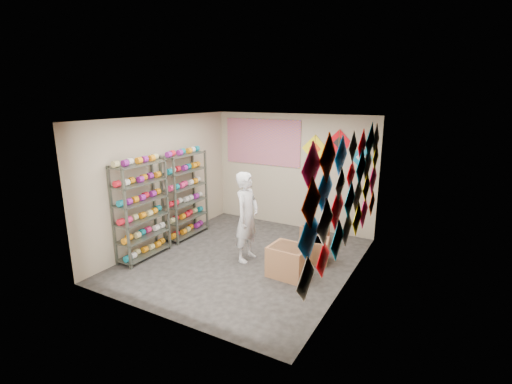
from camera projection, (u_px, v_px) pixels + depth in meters
The scene contains 12 objects.
ground at pixel (244, 259), 7.23m from camera, with size 4.50×4.50×0.00m, color black.
room_walls at pixel (243, 177), 6.82m from camera, with size 4.50×4.50×4.50m.
shelf_rack_front at pixel (142, 211), 7.11m from camera, with size 0.40×1.10×1.90m, color #4C5147.
shelf_rack_back at pixel (185, 195), 8.21m from camera, with size 0.40×1.10×1.90m, color #4C5147.
string_spools at pixel (165, 198), 7.64m from camera, with size 0.12×2.36×0.12m.
kite_wall_display at pixel (350, 190), 5.89m from camera, with size 0.06×4.30×2.06m.
back_wall_kites at pixel (334, 149), 8.16m from camera, with size 1.62×0.02×0.83m.
poster at pixel (262, 142), 8.99m from camera, with size 2.00×0.01×1.10m, color #834AA1.
shopkeeper at pixel (247, 217), 7.02m from camera, with size 0.43×0.64×1.73m, color silver.
carton_a at pixel (289, 261), 6.52m from camera, with size 0.66×0.55×0.55m, color #8C5F3D.
carton_b at pixel (313, 250), 7.10m from camera, with size 0.55×0.45×0.45m, color #8C5F3D.
carton_c at pixel (315, 235), 7.88m from camera, with size 0.45×0.50×0.43m, color #8C5F3D.
Camera 1 is at (3.45, -5.71, 3.09)m, focal length 26.00 mm.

